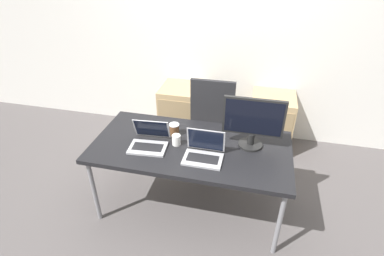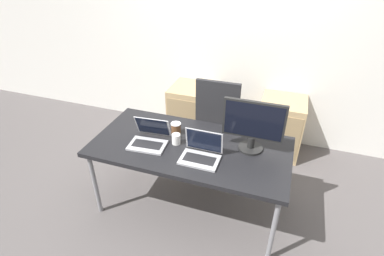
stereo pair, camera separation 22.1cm
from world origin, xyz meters
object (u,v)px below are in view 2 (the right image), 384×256
cabinet_right (280,127)px  laptop_right (149,139)px  laptop_left (201,153)px  coffee_cup_brown (176,128)px  office_chair (220,132)px  coffee_cup_white (176,139)px  monitor (253,125)px  cabinet_left (191,112)px

cabinet_right → laptop_right: (-1.06, -1.30, 0.42)m
laptop_left → coffee_cup_brown: 0.43m
office_chair → coffee_cup_white: office_chair is taller
coffee_cup_brown → coffee_cup_white: bearing=-67.8°
laptop_right → monitor: 0.90m
monitor → coffee_cup_white: size_ratio=5.34×
coffee_cup_brown → cabinet_left: bearing=101.8°
cabinet_left → cabinet_right: (1.13, 0.00, 0.00)m
office_chair → monitor: bearing=-56.4°
laptop_right → coffee_cup_white: 0.24m
laptop_left → cabinet_left: bearing=112.3°
cabinet_left → coffee_cup_white: (0.29, -1.23, 0.42)m
cabinet_left → coffee_cup_white: size_ratio=7.39×
laptop_left → coffee_cup_white: laptop_left is taller
coffee_cup_white → cabinet_left: bearing=103.2°
cabinet_left → laptop_right: bearing=-87.2°
office_chair → coffee_cup_brown: 0.76m
monitor → coffee_cup_white: bearing=-168.0°
cabinet_right → laptop_left: bearing=-112.8°
laptop_left → office_chair: bearing=93.8°
cabinet_left → laptop_right: laptop_right is taller
coffee_cup_brown → laptop_left: bearing=-40.1°
cabinet_right → coffee_cup_white: coffee_cup_white is taller
laptop_left → laptop_right: 0.50m
coffee_cup_brown → laptop_right: bearing=-126.0°
laptop_left → monitor: 0.48m
cabinet_left → coffee_cup_white: 1.33m
laptop_left → coffee_cup_brown: bearing=139.9°
laptop_right → laptop_left: bearing=-6.3°
cabinet_right → coffee_cup_white: (-0.84, -1.23, 0.42)m
cabinet_left → monitor: bearing=-50.0°
cabinet_right → coffee_cup_white: bearing=-124.3°
laptop_left → laptop_right: size_ratio=0.95×
monitor → coffee_cup_white: 0.67m
laptop_right → coffee_cup_white: size_ratio=3.52×
cabinet_right → laptop_left: 1.53m
monitor → coffee_cup_white: monitor is taller
office_chair → laptop_right: (-0.43, -0.84, 0.35)m
cabinet_right → coffee_cup_brown: (-0.90, -1.08, 0.43)m
cabinet_left → coffee_cup_brown: 1.18m
cabinet_right → laptop_right: laptop_right is taller
cabinet_right → cabinet_left: bearing=180.0°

